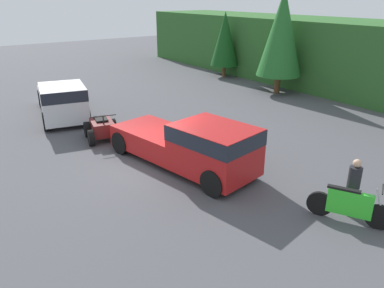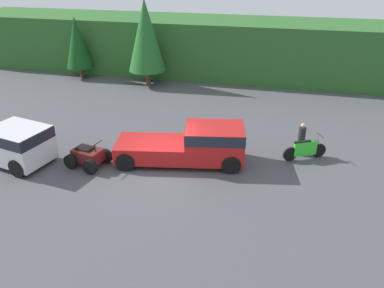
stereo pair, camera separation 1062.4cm
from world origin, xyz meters
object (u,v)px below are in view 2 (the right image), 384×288
object	(u,v)px
pickup_truck_second	(6,142)
dirt_bike	(305,150)
rider_person	(301,138)
pickup_truck_red	(194,144)
quad_atv	(88,156)

from	to	relation	value
pickup_truck_second	dirt_bike	xyz separation A→B (m)	(13.69, 3.39, -0.48)
dirt_bike	rider_person	size ratio (longest dim) A/B	1.20
pickup_truck_red	quad_atv	distance (m)	4.91
quad_atv	pickup_truck_red	bearing A→B (deg)	29.39
dirt_bike	pickup_truck_second	bearing A→B (deg)	166.17
pickup_truck_red	quad_atv	xyz separation A→B (m)	(-4.67, -1.42, -0.50)
pickup_truck_red	pickup_truck_second	xyz separation A→B (m)	(-8.60, -1.85, -0.00)
pickup_truck_red	quad_atv	world-z (taller)	pickup_truck_red
pickup_truck_red	dirt_bike	xyz separation A→B (m)	(5.09, 1.54, -0.48)
rider_person	quad_atv	bearing A→B (deg)	159.13
rider_person	dirt_bike	bearing A→B (deg)	-102.21
dirt_bike	quad_atv	size ratio (longest dim) A/B	0.99
pickup_truck_second	dirt_bike	distance (m)	14.11
pickup_truck_red	pickup_truck_second	bearing A→B (deg)	-178.28
quad_atv	dirt_bike	bearing A→B (deg)	29.33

